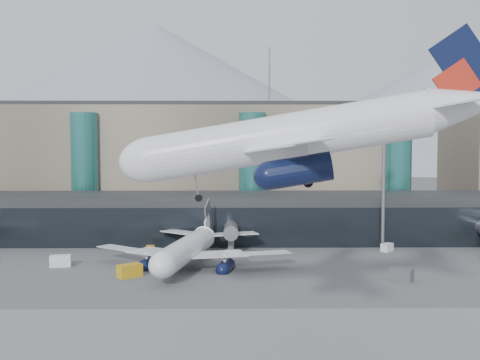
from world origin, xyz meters
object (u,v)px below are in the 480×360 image
veh_b (150,250)px  veh_d (387,247)px  hero_jet (326,120)px  veh_c (401,274)px  veh_a (60,261)px  lightmast_mid (384,176)px  veh_h (130,271)px  jet_parked_mid (191,240)px

veh_b → veh_d: size_ratio=0.95×
hero_jet → veh_d: size_ratio=14.30×
hero_jet → veh_c: hero_jet is taller
veh_c → veh_d: 24.95m
veh_a → lightmast_mid: bearing=4.5°
veh_h → hero_jet: bearing=-94.1°
hero_jet → veh_a: (-37.88, 44.58, -22.09)m
jet_parked_mid → veh_a: (-22.08, -1.14, -3.41)m
jet_parked_mid → veh_b: size_ratio=14.08×
hero_jet → veh_h: hero_jet is taller
lightmast_mid → veh_c: bearing=-98.4°
veh_c → veh_b: bearing=-173.4°
hero_jet → jet_parked_mid: hero_jet is taller
veh_a → veh_b: veh_a is taller
hero_jet → veh_a: 62.54m
hero_jet → veh_d: hero_jet is taller
lightmast_mid → veh_a: lightmast_mid is taller
hero_jet → lightmast_mid: bearing=74.9°
veh_d → veh_h: bearing=157.0°
lightmast_mid → jet_parked_mid: bearing=-157.0°
jet_parked_mid → veh_d: bearing=-60.2°
veh_a → veh_d: (58.90, 13.54, -0.19)m
hero_jet → veh_c: size_ratio=11.15×
veh_b → veh_d: 45.40m
jet_parked_mid → veh_b: 13.91m
hero_jet → veh_c: 43.53m
hero_jet → veh_a: size_ratio=11.24×
veh_c → veh_d: (4.21, 24.59, -0.19)m
veh_a → veh_h: bearing=-43.3°
lightmast_mid → veh_b: bearing=-173.4°
veh_h → lightmast_mid: bearing=-9.8°
hero_jet → veh_d: bearing=73.8°
hero_jet → veh_a: bearing=134.1°
veh_b → veh_c: size_ratio=0.74×
hero_jet → veh_a: hero_jet is taller
jet_parked_mid → veh_d: (36.81, 12.40, -3.60)m
veh_d → veh_h: veh_h is taller
jet_parked_mid → veh_h: jet_parked_mid is taller
jet_parked_mid → veh_a: bearing=104.1°
veh_b → lightmast_mid: bearing=-84.6°
lightmast_mid → veh_b: lightmast_mid is taller
veh_b → veh_c: bearing=-119.9°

